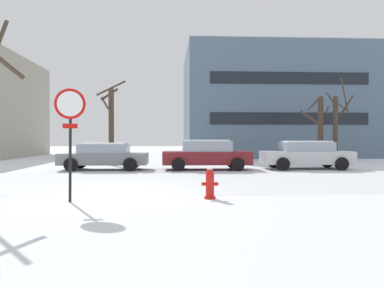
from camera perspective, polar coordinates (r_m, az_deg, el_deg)
name	(u,v)px	position (r m, az deg, el deg)	size (l,w,h in m)	color
ground_plane	(123,192)	(12.14, -9.72, -6.66)	(120.00, 120.00, 0.00)	white
road_surface	(133,180)	(15.26, -8.38, -5.09)	(80.00, 8.30, 0.00)	silver
stop_sign	(70,122)	(10.44, -16.87, 2.95)	(0.76, 0.17, 2.82)	black
fire_hydrant	(210,183)	(10.56, 2.55, -5.51)	(0.44, 0.30, 0.83)	red
parked_car_gray	(104,156)	(20.32, -12.33, -1.65)	(4.29, 2.17, 1.32)	slate
parked_car_maroon	(207,154)	(19.99, 2.08, -1.49)	(4.37, 2.21, 1.47)	maroon
parked_car_silver	(306,155)	(21.13, 15.86, -1.45)	(4.45, 2.19, 1.42)	silver
tree_far_mid	(111,123)	(23.50, -11.39, 2.93)	(1.71, 1.61, 4.99)	#423326
tree_far_left	(320,129)	(25.31, 17.61, 2.09)	(1.53, 1.82, 4.17)	#423326
tree_far_right	(336,126)	(25.30, 19.74, 2.35)	(1.39, 1.65, 4.99)	#423326
building_far_right	(270,104)	(36.51, 10.94, 5.54)	(14.86, 12.03, 9.06)	slate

